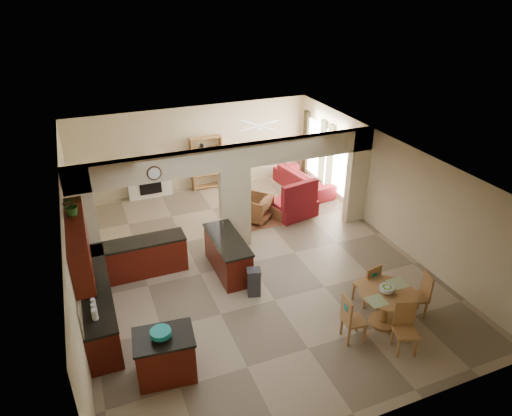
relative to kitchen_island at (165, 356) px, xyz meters
name	(u,v)px	position (x,y,z in m)	size (l,w,h in m)	color
floor	(249,263)	(2.70, 2.82, -0.46)	(10.00, 10.00, 0.00)	gray
ceiling	(248,160)	(2.70, 2.82, 2.34)	(10.00, 10.00, 0.00)	white
wall_back	(194,148)	(2.70, 7.82, 0.94)	(8.00, 8.00, 0.00)	beige
wall_front	(369,360)	(2.70, -2.18, 0.94)	(8.00, 8.00, 0.00)	beige
wall_left	(72,248)	(-1.30, 2.82, 0.94)	(10.00, 10.00, 0.00)	beige
wall_right	(387,188)	(6.70, 2.82, 0.94)	(10.00, 10.00, 0.00)	beige
partition_left_pier	(84,223)	(-1.00, 3.82, 0.94)	(0.60, 0.25, 2.80)	beige
partition_center_pier	(235,208)	(2.70, 3.82, 0.64)	(0.80, 0.25, 2.20)	beige
partition_right_pier	(357,176)	(6.40, 3.82, 0.94)	(0.60, 0.25, 2.80)	beige
partition_header	(234,157)	(2.70, 3.82, 2.04)	(8.00, 0.25, 0.60)	beige
kitchen_counter	(116,282)	(-0.56, 2.57, 0.00)	(2.52, 3.29, 1.48)	#3F1107
upper_cabinets	(79,243)	(-1.12, 2.02, 1.46)	(0.35, 2.40, 0.90)	#3F1107
peninsula	(228,255)	(2.10, 2.70, 0.00)	(0.70, 1.85, 0.91)	#3F1107
wall_clock	(154,173)	(0.70, 3.67, 1.99)	(0.34, 0.34, 0.03)	#452917
rug	(261,218)	(3.90, 4.92, -0.46)	(1.60, 1.30, 0.01)	brown
fireplace	(149,179)	(1.10, 7.65, 0.15)	(1.60, 0.35, 1.20)	silver
shelving_unit	(207,163)	(3.05, 7.64, 0.44)	(1.00, 0.32, 1.80)	#985D34
window_a	(341,165)	(6.67, 5.12, 0.74)	(0.02, 0.90, 1.90)	white
window_b	(315,148)	(6.67, 6.82, 0.74)	(0.02, 0.90, 1.90)	white
glazed_door	(327,161)	(6.67, 5.97, 0.59)	(0.02, 0.70, 2.10)	white
drape_a_left	(350,173)	(6.63, 4.52, 0.74)	(0.10, 0.28, 2.30)	#381F16
drape_a_right	(330,159)	(6.63, 5.72, 0.74)	(0.10, 0.28, 2.30)	#381F16
drape_b_left	(322,154)	(6.63, 6.22, 0.74)	(0.10, 0.28, 2.30)	#381F16
drape_b_right	(306,143)	(6.63, 7.42, 0.74)	(0.10, 0.28, 2.30)	#381F16
ceiling_fan	(259,126)	(4.20, 5.82, 2.10)	(1.00, 1.00, 0.10)	white
kitchen_island	(165,356)	(0.00, 0.00, 0.00)	(1.14, 0.87, 0.92)	#3F1107
teal_bowl	(161,334)	(-0.04, -0.03, 0.54)	(0.36, 0.36, 0.17)	#138683
trash_can	(254,283)	(2.34, 1.60, -0.15)	(0.29, 0.25, 0.62)	#2C2C2E
dining_table	(386,303)	(4.49, -0.31, 0.06)	(1.18, 1.18, 0.80)	#985D34
fruit_bowl	(387,289)	(4.46, -0.31, 0.42)	(0.29, 0.29, 0.16)	#69A122
sofa	(303,180)	(6.00, 6.26, -0.11)	(0.94, 2.41, 0.70)	maroon
chaise	(293,207)	(4.87, 4.76, -0.22)	(1.22, 1.00, 0.49)	maroon
armchair	(256,208)	(3.70, 4.88, -0.08)	(0.83, 0.85, 0.77)	maroon
ottoman	(282,212)	(4.47, 4.71, -0.27)	(0.53, 0.53, 0.39)	maroon
plant	(72,205)	(-1.12, 2.38, 2.12)	(0.38, 0.33, 0.42)	#144612
chair_north	(369,283)	(4.54, 0.36, 0.09)	(0.49, 0.49, 1.02)	#985D34
chair_east	(421,293)	(5.36, -0.34, 0.09)	(0.52, 0.52, 1.02)	#985D34
chair_south	(405,325)	(4.41, -1.03, 0.09)	(0.53, 0.53, 1.02)	#985D34
chair_west	(351,317)	(3.56, -0.45, 0.09)	(0.47, 0.47, 1.02)	#985D34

